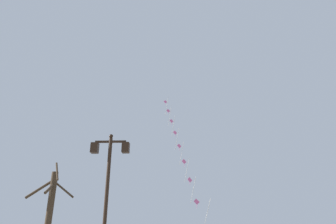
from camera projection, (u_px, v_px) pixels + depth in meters
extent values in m
cylinder|color=black|center=(106.00, 203.00, 10.60)|extent=(0.14, 0.14, 4.95)
sphere|color=black|center=(111.00, 136.00, 11.53)|extent=(0.16, 0.16, 0.16)
cube|color=black|center=(111.00, 142.00, 11.45)|extent=(1.23, 0.08, 0.08)
cube|color=black|center=(95.00, 148.00, 11.38)|extent=(0.28, 0.28, 0.40)
cube|color=beige|center=(95.00, 148.00, 11.38)|extent=(0.19, 0.19, 0.30)
cube|color=black|center=(126.00, 148.00, 11.34)|extent=(0.28, 0.28, 0.40)
cube|color=beige|center=(126.00, 148.00, 11.34)|extent=(0.19, 0.19, 0.30)
cylinder|color=silver|center=(193.00, 190.00, 20.05)|extent=(0.38, 1.37, 1.63)
cylinder|color=silver|center=(187.00, 170.00, 21.91)|extent=(0.38, 1.37, 1.63)
cylinder|color=silver|center=(182.00, 153.00, 23.77)|extent=(0.38, 1.37, 1.63)
cylinder|color=silver|center=(177.00, 139.00, 25.62)|extent=(0.38, 1.37, 1.63)
cylinder|color=silver|center=(173.00, 127.00, 27.48)|extent=(0.38, 1.37, 1.63)
cylinder|color=silver|center=(170.00, 116.00, 29.34)|extent=(0.38, 1.37, 1.63)
cylinder|color=silver|center=(167.00, 106.00, 31.20)|extent=(0.38, 1.37, 1.63)
cube|color=pink|center=(197.00, 202.00, 19.12)|extent=(0.40, 0.03, 0.40)
cylinder|color=pink|center=(197.00, 206.00, 19.01)|extent=(0.02, 0.04, 0.26)
cube|color=pink|center=(190.00, 180.00, 20.98)|extent=(0.35, 0.21, 0.40)
cylinder|color=pink|center=(190.00, 184.00, 20.88)|extent=(0.03, 0.03, 0.22)
cube|color=pink|center=(184.00, 162.00, 22.84)|extent=(0.38, 0.15, 0.40)
cylinder|color=pink|center=(184.00, 165.00, 22.73)|extent=(0.02, 0.03, 0.28)
cube|color=pink|center=(179.00, 146.00, 24.69)|extent=(0.38, 0.15, 0.40)
cylinder|color=pink|center=(179.00, 149.00, 24.59)|extent=(0.02, 0.02, 0.25)
cube|color=pink|center=(175.00, 133.00, 26.55)|extent=(0.37, 0.17, 0.40)
cylinder|color=pink|center=(175.00, 135.00, 26.45)|extent=(0.03, 0.05, 0.23)
cube|color=pink|center=(171.00, 121.00, 28.41)|extent=(0.38, 0.13, 0.40)
cylinder|color=pink|center=(171.00, 124.00, 28.31)|extent=(0.03, 0.04, 0.22)
cube|color=pink|center=(168.00, 111.00, 30.27)|extent=(0.40, 0.07, 0.40)
cylinder|color=pink|center=(168.00, 113.00, 30.17)|extent=(0.02, 0.04, 0.24)
cube|color=pink|center=(165.00, 102.00, 32.13)|extent=(0.40, 0.03, 0.40)
cylinder|color=pink|center=(165.00, 104.00, 32.02)|extent=(0.02, 0.04, 0.25)
cylinder|color=#423323|center=(49.00, 219.00, 12.20)|extent=(0.28, 0.28, 3.94)
cylinder|color=#423323|center=(64.00, 189.00, 12.80)|extent=(0.91, 0.45, 0.74)
cylinder|color=#423323|center=(57.00, 171.00, 12.59)|extent=(0.54, 0.78, 0.91)
cylinder|color=#423323|center=(50.00, 188.00, 12.16)|extent=(0.28, 1.10, 0.57)
cylinder|color=#423323|center=(40.00, 189.00, 12.63)|extent=(1.18, 0.22, 0.87)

